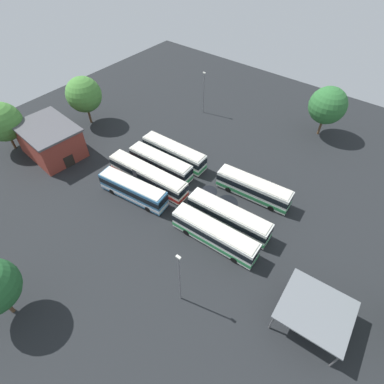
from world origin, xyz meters
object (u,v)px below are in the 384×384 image
at_px(bus_row0_slot2, 161,163).
at_px(lamp_post_near_entrance, 204,91).
at_px(bus_row1_slot3, 253,188).
at_px(tree_northeast, 2,122).
at_px(tree_west_edge, 328,105).
at_px(bus_row0_slot3, 174,153).
at_px(maintenance_shelter, 316,310).
at_px(bus_row1_slot0, 215,234).
at_px(tree_north_edge, 84,94).
at_px(depot_building, 51,140).
at_px(bus_row0_slot0, 133,190).
at_px(lamp_post_far_corner, 180,277).
at_px(bus_row0_slot1, 148,176).
at_px(bus_row1_slot1, 229,217).

bearing_deg(bus_row0_slot2, lamp_post_near_entrance, 106.14).
distance_m(bus_row1_slot3, tree_northeast, 45.08).
distance_m(bus_row0_slot2, tree_west_edge, 32.81).
relative_size(bus_row0_slot3, maintenance_shelter, 1.57).
bearing_deg(bus_row1_slot0, maintenance_shelter, -8.71).
height_order(tree_north_edge, tree_northeast, tree_north_edge).
xyz_separation_m(depot_building, tree_northeast, (-7.38, -3.79, 2.80)).
relative_size(bus_row0_slot2, bus_row1_slot3, 0.99).
relative_size(bus_row0_slot0, lamp_post_far_corner, 1.27).
bearing_deg(bus_row1_slot3, bus_row0_slot1, -151.53).
height_order(bus_row0_slot2, bus_row0_slot3, same).
xyz_separation_m(bus_row1_slot0, lamp_post_near_entrance, (-21.54, 26.26, 3.11)).
height_order(lamp_post_near_entrance, lamp_post_far_corner, lamp_post_far_corner).
xyz_separation_m(bus_row0_slot3, maintenance_shelter, (30.89, -12.32, 1.45)).
height_order(bus_row0_slot1, tree_northeast, tree_northeast).
bearing_deg(bus_row0_slot3, tree_north_edge, -176.45).
bearing_deg(bus_row0_slot2, bus_row1_slot3, 16.39).
bearing_deg(bus_row0_slot2, bus_row0_slot0, -83.01).
bearing_deg(tree_west_edge, bus_row1_slot1, -92.71).
xyz_separation_m(bus_row0_slot0, lamp_post_far_corner, (16.51, -8.32, 3.30)).
xyz_separation_m(lamp_post_far_corner, tree_northeast, (-43.55, 3.40, 0.65)).
relative_size(bus_row0_slot1, tree_north_edge, 1.52).
relative_size(bus_row1_slot1, bus_row1_slot3, 1.05).
height_order(bus_row0_slot2, tree_north_edge, tree_north_edge).
height_order(depot_building, tree_west_edge, tree_west_edge).
xyz_separation_m(bus_row0_slot3, lamp_post_near_entrance, (-5.65, 16.24, 3.11)).
bearing_deg(tree_west_edge, tree_north_edge, -146.78).
bearing_deg(tree_north_edge, lamp_post_far_corner, -24.55).
height_order(bus_row0_slot3, bus_row1_slot0, same).
relative_size(bus_row0_slot2, bus_row1_slot0, 0.94).
bearing_deg(tree_north_edge, maintenance_shelter, -11.79).
relative_size(depot_building, tree_west_edge, 1.21).
distance_m(lamp_post_far_corner, tree_west_edge, 43.35).
bearing_deg(bus_row1_slot3, tree_north_edge, -176.45).
xyz_separation_m(bus_row0_slot3, bus_row1_slot3, (15.58, 0.97, -0.00)).
height_order(bus_row0_slot1, depot_building, depot_building).
height_order(bus_row1_slot1, tree_north_edge, tree_north_edge).
relative_size(bus_row0_slot3, tree_west_edge, 1.29).
height_order(lamp_post_near_entrance, tree_north_edge, tree_north_edge).
relative_size(bus_row0_slot0, bus_row1_slot3, 0.98).
xyz_separation_m(bus_row1_slot3, tree_north_edge, (-37.29, -2.31, 4.50)).
distance_m(bus_row0_slot3, lamp_post_far_corner, 26.22).
relative_size(bus_row1_slot1, tree_northeast, 1.39).
bearing_deg(bus_row1_slot1, tree_north_edge, 172.57).
bearing_deg(bus_row0_slot1, maintenance_shelter, -9.54).
bearing_deg(bus_row0_slot1, tree_north_edge, 165.18).
bearing_deg(depot_building, bus_row1_slot1, 9.64).
bearing_deg(tree_northeast, maintenance_shelter, 3.54).
relative_size(bus_row0_slot2, tree_north_edge, 1.23).
height_order(bus_row0_slot0, bus_row0_slot1, same).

